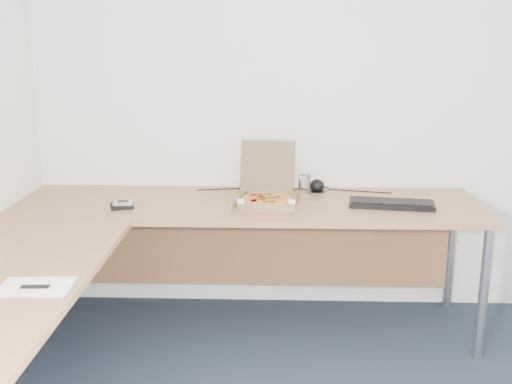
{
  "coord_description": "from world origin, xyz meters",
  "views": [
    {
      "loc": [
        -0.34,
        -1.77,
        1.62
      ],
      "look_at": [
        -0.45,
        1.28,
        0.82
      ],
      "focal_mm": 42.79,
      "sensor_mm": 36.0,
      "label": 1
    }
  ],
  "objects_px": {
    "pizza_box": "(267,197)",
    "wallet": "(122,206)",
    "keyboard": "(391,204)",
    "drinking_glass": "(304,185)",
    "desk": "(175,232)"
  },
  "relations": [
    {
      "from": "pizza_box",
      "to": "wallet",
      "type": "distance_m",
      "value": 0.77
    },
    {
      "from": "wallet",
      "to": "keyboard",
      "type": "bearing_deg",
      "value": -15.11
    },
    {
      "from": "pizza_box",
      "to": "wallet",
      "type": "relative_size",
      "value": 3.07
    },
    {
      "from": "desk",
      "to": "pizza_box",
      "type": "height_order",
      "value": "pizza_box"
    },
    {
      "from": "pizza_box",
      "to": "keyboard",
      "type": "relative_size",
      "value": 0.8
    },
    {
      "from": "desk",
      "to": "drinking_glass",
      "type": "relative_size",
      "value": 21.66
    },
    {
      "from": "wallet",
      "to": "pizza_box",
      "type": "bearing_deg",
      "value": -9.31
    },
    {
      "from": "keyboard",
      "to": "wallet",
      "type": "relative_size",
      "value": 3.81
    },
    {
      "from": "desk",
      "to": "drinking_glass",
      "type": "distance_m",
      "value": 0.87
    },
    {
      "from": "desk",
      "to": "pizza_box",
      "type": "xyz_separation_m",
      "value": [
        0.43,
        0.41,
        0.07
      ]
    },
    {
      "from": "drinking_glass",
      "to": "wallet",
      "type": "distance_m",
      "value": 1.01
    },
    {
      "from": "desk",
      "to": "wallet",
      "type": "xyz_separation_m",
      "value": [
        -0.33,
        0.3,
        0.04
      ]
    },
    {
      "from": "pizza_box",
      "to": "drinking_glass",
      "type": "height_order",
      "value": "pizza_box"
    },
    {
      "from": "desk",
      "to": "drinking_glass",
      "type": "bearing_deg",
      "value": 42.6
    },
    {
      "from": "desk",
      "to": "pizza_box",
      "type": "distance_m",
      "value": 0.6
    }
  ]
}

